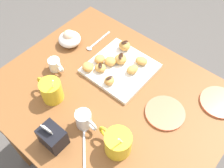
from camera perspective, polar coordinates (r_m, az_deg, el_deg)
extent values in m
plane|color=#514C47|center=(1.71, -0.34, -16.76)|extent=(8.00, 8.00, 0.00)
cube|color=brown|center=(1.06, -0.52, -3.20)|extent=(0.93, 0.76, 0.04)
cube|color=brown|center=(1.46, 20.66, -11.61)|extent=(0.07, 0.07, 0.70)
cube|color=brown|center=(1.66, -3.82, 4.27)|extent=(0.07, 0.07, 0.70)
cube|color=brown|center=(1.49, -21.08, -10.37)|extent=(0.07, 0.07, 0.70)
cube|color=white|center=(1.12, 1.87, 3.48)|extent=(0.26, 0.26, 0.02)
cylinder|color=yellow|center=(0.89, 1.34, -13.04)|extent=(0.09, 0.09, 0.09)
torus|color=yellow|center=(0.91, -1.50, -10.79)|extent=(0.06, 0.01, 0.06)
cylinder|color=#331E11|center=(0.86, 1.38, -12.01)|extent=(0.08, 0.08, 0.01)
cylinder|color=silver|center=(0.86, 2.38, -12.85)|extent=(0.01, 0.04, 0.11)
cylinder|color=yellow|center=(1.03, -13.30, -1.48)|extent=(0.08, 0.08, 0.09)
torus|color=yellow|center=(1.06, -15.21, 0.18)|extent=(0.06, 0.01, 0.06)
cylinder|color=#331E11|center=(1.00, -13.72, -0.17)|extent=(0.07, 0.07, 0.01)
cylinder|color=silver|center=(0.99, -13.04, -0.82)|extent=(0.04, 0.01, 0.12)
cylinder|color=white|center=(0.95, -6.33, -7.82)|extent=(0.06, 0.06, 0.07)
cone|color=white|center=(0.94, -7.72, -6.04)|extent=(0.02, 0.02, 0.02)
torus|color=white|center=(0.93, -4.57, -9.13)|extent=(0.05, 0.01, 0.05)
cylinder|color=white|center=(0.93, -6.50, -6.92)|extent=(0.05, 0.05, 0.01)
cube|color=black|center=(0.93, -13.06, -11.43)|extent=(0.09, 0.07, 0.08)
cube|color=white|center=(0.89, -14.55, -9.72)|extent=(0.04, 0.01, 0.03)
cube|color=white|center=(0.89, -14.02, -9.91)|extent=(0.04, 0.01, 0.03)
ellipsoid|color=white|center=(1.23, -9.41, 9.82)|extent=(0.10, 0.10, 0.06)
sphere|color=beige|center=(1.22, -9.53, 10.50)|extent=(0.06, 0.06, 0.06)
ellipsoid|color=green|center=(1.22, -10.02, 11.32)|extent=(0.03, 0.03, 0.01)
cylinder|color=white|center=(1.14, -12.66, 4.28)|extent=(0.05, 0.05, 0.05)
cone|color=white|center=(1.14, -13.64, 5.44)|extent=(0.02, 0.02, 0.02)
torus|color=white|center=(1.12, -11.47, 3.49)|extent=(0.04, 0.01, 0.04)
cylinder|color=black|center=(1.12, -12.85, 5.00)|extent=(0.04, 0.04, 0.01)
cylinder|color=#E5704C|center=(1.02, 11.71, -6.29)|extent=(0.16, 0.16, 0.01)
cylinder|color=#E5704C|center=(1.11, 22.75, -3.74)|extent=(0.15, 0.15, 0.01)
cube|color=silver|center=(0.94, -6.20, -13.97)|extent=(0.11, 0.11, 0.00)
ellipsoid|color=silver|center=(0.97, -6.25, -9.86)|extent=(0.03, 0.02, 0.01)
cube|color=silver|center=(1.25, -2.78, 9.74)|extent=(0.01, 0.15, 0.00)
ellipsoid|color=silver|center=(1.21, -5.11, 7.86)|extent=(0.03, 0.02, 0.01)
ellipsoid|color=#D19347|center=(1.09, -2.60, 3.59)|extent=(0.06, 0.06, 0.03)
ellipsoid|color=black|center=(1.08, -2.63, 4.16)|extent=(0.03, 0.03, 0.00)
ellipsoid|color=#D19347|center=(1.09, 4.61, 3.22)|extent=(0.05, 0.06, 0.03)
ellipsoid|color=#D19347|center=(1.13, 6.69, 5.07)|extent=(0.06, 0.06, 0.03)
ellipsoid|color=#D19347|center=(1.10, -5.40, 3.85)|extent=(0.07, 0.07, 0.03)
ellipsoid|color=#D19347|center=(1.12, -0.38, 5.10)|extent=(0.05, 0.05, 0.03)
ellipsoid|color=#D19347|center=(1.18, 2.78, 8.52)|extent=(0.06, 0.05, 0.04)
ellipsoid|color=black|center=(1.16, 2.82, 9.27)|extent=(0.03, 0.04, 0.00)
ellipsoid|color=#D19347|center=(1.12, 1.95, 5.57)|extent=(0.08, 0.07, 0.04)
ellipsoid|color=black|center=(1.11, 1.98, 6.28)|extent=(0.03, 0.04, 0.00)
ellipsoid|color=#D19347|center=(1.13, -2.78, 5.59)|extent=(0.05, 0.06, 0.03)
ellipsoid|color=#D19347|center=(1.05, -0.59, 0.76)|extent=(0.04, 0.05, 0.03)
ellipsoid|color=black|center=(1.03, -0.60, 1.37)|extent=(0.02, 0.03, 0.00)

